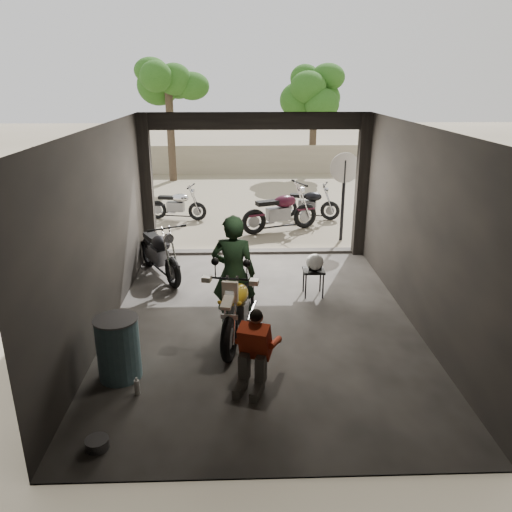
{
  "coord_description": "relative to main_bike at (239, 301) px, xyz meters",
  "views": [
    {
      "loc": [
        -0.35,
        -7.53,
        3.87
      ],
      "look_at": [
        -0.07,
        0.6,
        0.97
      ],
      "focal_mm": 35.0,
      "sensor_mm": 36.0,
      "label": 1
    }
  ],
  "objects": [
    {
      "name": "ground",
      "position": [
        0.38,
        0.49,
        -0.62
      ],
      "size": [
        80.0,
        80.0,
        0.0
      ],
      "primitive_type": "plane",
      "color": "#7A6D56",
      "rests_on": "ground"
    },
    {
      "name": "stool",
      "position": [
        1.39,
        1.53,
        -0.16
      ],
      "size": [
        0.39,
        0.39,
        0.53
      ],
      "rotation": [
        0.0,
        0.0,
        -0.22
      ],
      "color": "black",
      "rests_on": "ground"
    },
    {
      "name": "main_bike",
      "position": [
        0.0,
        0.0,
        0.0
      ],
      "size": [
        1.13,
        1.98,
        1.24
      ],
      "primitive_type": null,
      "rotation": [
        0.0,
        0.0,
        -0.2
      ],
      "color": "#EDE1C8",
      "rests_on": "ground"
    },
    {
      "name": "outside_bike_c",
      "position": [
        2.04,
        7.0,
        -0.09
      ],
      "size": [
        1.68,
        1.07,
        1.06
      ],
      "primitive_type": null,
      "rotation": [
        0.0,
        0.0,
        1.28
      ],
      "color": "black",
      "rests_on": "ground"
    },
    {
      "name": "mechanic",
      "position": [
        0.17,
        -1.4,
        -0.1
      ],
      "size": [
        0.73,
        0.84,
        1.03
      ],
      "primitive_type": null,
      "rotation": [
        0.0,
        0.0,
        -0.33
      ],
      "color": "red",
      "rests_on": "ground"
    },
    {
      "name": "rider",
      "position": [
        -0.08,
        0.28,
        0.34
      ],
      "size": [
        0.76,
        0.55,
        1.92
      ],
      "primitive_type": "imported",
      "rotation": [
        0.0,
        0.0,
        3.0
      ],
      "color": "black",
      "rests_on": "ground"
    },
    {
      "name": "outside_bike_a",
      "position": [
        -1.77,
        7.03,
        -0.11
      ],
      "size": [
        1.6,
        0.9,
        1.02
      ],
      "primitive_type": null,
      "rotation": [
        0.0,
        0.0,
        1.38
      ],
      "color": "black",
      "rests_on": "ground"
    },
    {
      "name": "garage",
      "position": [
        0.38,
        1.03,
        0.66
      ],
      "size": [
        7.0,
        7.13,
        3.2
      ],
      "color": "#2D2B28",
      "rests_on": "ground"
    },
    {
      "name": "tree_right",
      "position": [
        3.18,
        14.49,
        2.94
      ],
      "size": [
        2.2,
        2.2,
        5.0
      ],
      "color": "#382B1E",
      "rests_on": "ground"
    },
    {
      "name": "sign_post",
      "position": [
        2.59,
        4.93,
        0.85
      ],
      "size": [
        0.73,
        0.08,
        2.2
      ],
      "rotation": [
        0.0,
        0.0,
        0.4
      ],
      "color": "black",
      "rests_on": "ground"
    },
    {
      "name": "outside_bike_b",
      "position": [
        1.1,
        5.76,
        0.02
      ],
      "size": [
        2.06,
        1.42,
        1.29
      ],
      "primitive_type": null,
      "rotation": [
        0.0,
        0.0,
        1.94
      ],
      "color": "#431021",
      "rests_on": "ground"
    },
    {
      "name": "helmet",
      "position": [
        1.4,
        1.49,
        0.07
      ],
      "size": [
        0.41,
        0.42,
        0.31
      ],
      "primitive_type": "ellipsoid",
      "rotation": [
        0.0,
        0.0,
        0.28
      ],
      "color": "silver",
      "rests_on": "stool"
    },
    {
      "name": "boundary_wall",
      "position": [
        0.38,
        14.49,
        -0.02
      ],
      "size": [
        18.0,
        0.3,
        1.2
      ],
      "primitive_type": "cube",
      "color": "gray",
      "rests_on": "ground"
    },
    {
      "name": "tree_left",
      "position": [
        -2.62,
        12.99,
        3.36
      ],
      "size": [
        2.2,
        2.2,
        5.6
      ],
      "color": "#382B1E",
      "rests_on": "ground"
    },
    {
      "name": "oil_drum",
      "position": [
        -1.62,
        -1.1,
        -0.18
      ],
      "size": [
        0.73,
        0.73,
        0.89
      ],
      "primitive_type": "cylinder",
      "rotation": [
        0.0,
        0.0,
        -0.34
      ],
      "color": "#40626B",
      "rests_on": "ground"
    },
    {
      "name": "left_bike",
      "position": [
        -1.62,
        2.63,
        -0.03
      ],
      "size": [
        1.49,
        1.89,
        1.19
      ],
      "primitive_type": null,
      "rotation": [
        0.0,
        0.0,
        0.51
      ],
      "color": "black",
      "rests_on": "ground"
    }
  ]
}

